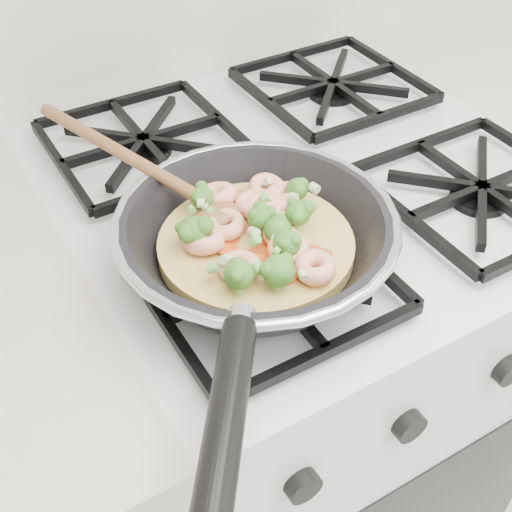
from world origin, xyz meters
TOP-DOWN VIEW (x-y plane):
  - stove at (0.00, 1.70)m, footprint 0.60×0.60m
  - skillet at (-0.15, 1.57)m, footprint 0.34×0.54m

SIDE VIEW (x-z plane):
  - stove at x=0.00m, z-range 0.00..0.92m
  - skillet at x=-0.15m, z-range 0.91..1.00m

